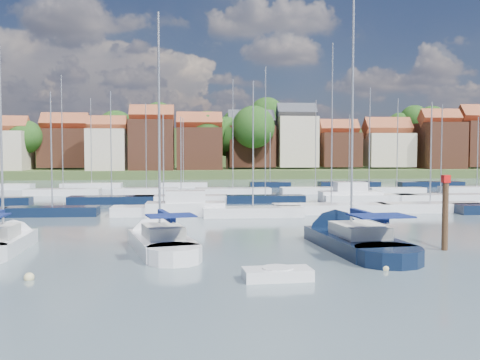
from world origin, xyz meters
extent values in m
plane|color=#465860|center=(0.00, 40.00, 0.00)|extent=(260.00, 260.00, 0.00)
cube|color=white|center=(-15.66, 3.48, 0.25)|extent=(2.71, 6.20, 1.20)
cone|color=white|center=(-15.76, 7.32, 0.25)|extent=(2.63, 3.05, 2.56)
cylinder|color=#B2B2B7|center=(-15.67, 3.91, 6.53)|extent=(0.14, 0.14, 11.36)
cube|color=white|center=(-6.49, 2.78, 0.25)|extent=(4.47, 7.43, 1.20)
cone|color=white|center=(-7.53, 6.99, 0.25)|extent=(3.62, 3.97, 2.89)
cylinder|color=white|center=(-5.66, -0.59, 0.25)|extent=(3.50, 3.50, 1.20)
cube|color=beige|center=(-6.37, 2.31, 1.20)|extent=(2.66, 3.29, 0.70)
cylinder|color=#B2B2B7|center=(-6.61, 3.25, 7.28)|extent=(0.14, 0.14, 12.86)
cylinder|color=#B2B2B7|center=(-6.14, 1.37, 2.05)|extent=(1.02, 3.77, 0.10)
cube|color=navy|center=(-6.14, 1.37, 2.20)|extent=(1.17, 3.63, 0.35)
cube|color=navy|center=(-5.84, 0.16, 2.35)|extent=(2.80, 2.28, 0.08)
cube|color=black|center=(4.79, 2.31, 0.25)|extent=(4.38, 8.76, 1.20)
cone|color=black|center=(4.24, 7.56, 0.25)|extent=(3.93, 4.45, 3.52)
cylinder|color=black|center=(5.23, -1.88, 0.25)|extent=(3.86, 3.86, 1.20)
cube|color=beige|center=(4.85, 1.73, 1.20)|extent=(2.82, 3.75, 0.70)
cylinder|color=#B2B2B7|center=(4.73, 2.90, 8.84)|extent=(0.14, 0.14, 15.99)
cylinder|color=#B2B2B7|center=(4.97, 0.57, 2.05)|extent=(0.59, 4.67, 0.10)
cube|color=navy|center=(4.97, 0.57, 2.20)|extent=(0.76, 4.46, 0.35)
cube|color=navy|center=(5.13, -0.95, 2.35)|extent=(3.19, 2.41, 0.08)
cube|color=white|center=(-0.95, -4.74, 0.21)|extent=(3.13, 1.61, 0.60)
cylinder|color=white|center=(-0.95, -4.74, 0.38)|extent=(1.41, 1.41, 0.38)
cylinder|color=#4C331E|center=(9.87, 1.50, 1.04)|extent=(0.36, 0.36, 6.58)
cube|color=red|center=(9.87, 1.50, 4.15)|extent=(0.40, 0.40, 0.44)
sphere|color=beige|center=(-11.99, -3.76, 0.00)|extent=(0.46, 0.46, 0.46)
sphere|color=beige|center=(-5.00, -0.24, 0.00)|extent=(0.42, 0.42, 0.42)
sphere|color=beige|center=(4.57, -3.27, 0.00)|extent=(0.47, 0.47, 0.47)
sphere|color=beige|center=(6.40, 7.47, 0.00)|extent=(0.41, 0.41, 0.41)
cube|color=black|center=(-17.11, 20.54, 0.35)|extent=(8.01, 2.24, 1.00)
cylinder|color=#B2B2B7|center=(-17.11, 20.54, 5.93)|extent=(0.12, 0.12, 10.16)
cube|color=white|center=(-7.27, 20.20, 0.35)|extent=(9.22, 2.58, 1.00)
cylinder|color=#B2B2B7|center=(-7.27, 20.20, 4.94)|extent=(0.12, 0.12, 8.18)
cube|color=white|center=(0.63, 18.61, 0.35)|extent=(8.78, 2.46, 1.00)
cylinder|color=#B2B2B7|center=(0.63, 18.61, 6.38)|extent=(0.12, 0.12, 11.06)
cube|color=white|center=(8.23, 20.67, 0.35)|extent=(10.79, 3.02, 1.00)
cylinder|color=#B2B2B7|center=(8.23, 20.67, 8.29)|extent=(0.12, 0.12, 14.87)
cube|color=white|center=(17.98, 21.03, 0.35)|extent=(10.13, 2.84, 1.00)
cylinder|color=#B2B2B7|center=(17.98, 21.03, 5.65)|extent=(0.12, 0.12, 9.59)
cube|color=white|center=(-5.31, 20.00, 0.50)|extent=(7.00, 2.60, 1.40)
cube|color=white|center=(-5.31, 20.00, 1.60)|extent=(3.50, 2.20, 1.30)
cube|color=black|center=(-25.24, 30.99, 0.35)|extent=(6.54, 1.83, 1.00)
cube|color=black|center=(-13.55, 31.64, 0.35)|extent=(9.30, 2.60, 1.00)
cylinder|color=#B2B2B7|center=(-13.55, 31.64, 6.59)|extent=(0.12, 0.12, 11.48)
cube|color=white|center=(-5.94, 32.01, 0.35)|extent=(10.40, 2.91, 1.00)
cylinder|color=#B2B2B7|center=(-5.94, 32.01, 5.24)|extent=(0.12, 0.12, 8.77)
cube|color=black|center=(3.48, 31.28, 0.35)|extent=(8.80, 2.46, 1.00)
cylinder|color=#B2B2B7|center=(3.48, 31.28, 8.01)|extent=(0.12, 0.12, 14.33)
cube|color=white|center=(15.40, 31.16, 0.35)|extent=(10.73, 3.00, 1.00)
cylinder|color=#B2B2B7|center=(15.40, 31.16, 6.92)|extent=(0.12, 0.12, 12.14)
cube|color=white|center=(23.82, 30.97, 0.35)|extent=(10.48, 2.93, 1.00)
cylinder|color=#B2B2B7|center=(23.82, 30.97, 5.99)|extent=(0.12, 0.12, 10.28)
cube|color=white|center=(13.46, 32.00, 0.50)|extent=(7.00, 2.60, 1.40)
cube|color=white|center=(13.46, 32.00, 1.60)|extent=(3.50, 2.20, 1.30)
cube|color=white|center=(-21.71, 44.21, 0.35)|extent=(9.71, 2.72, 1.00)
cylinder|color=#B2B2B7|center=(-21.71, 44.21, 8.29)|extent=(0.12, 0.12, 14.88)
cube|color=white|center=(-10.84, 44.51, 0.35)|extent=(8.49, 2.38, 1.00)
cylinder|color=#B2B2B7|center=(-10.84, 44.51, 6.51)|extent=(0.12, 0.12, 11.31)
cube|color=white|center=(0.79, 43.78, 0.35)|extent=(10.16, 2.85, 1.00)
cylinder|color=#B2B2B7|center=(0.79, 43.78, 8.15)|extent=(0.12, 0.12, 14.59)
cube|color=white|center=(12.17, 43.90, 0.35)|extent=(9.53, 2.67, 1.00)
cylinder|color=#B2B2B7|center=(12.17, 43.90, 6.81)|extent=(0.12, 0.12, 11.91)
cube|color=white|center=(23.16, 42.50, 0.35)|extent=(7.62, 2.13, 1.00)
cylinder|color=#B2B2B7|center=(23.16, 42.50, 6.91)|extent=(0.12, 0.12, 12.13)
cube|color=white|center=(35.22, 43.59, 0.35)|extent=(10.17, 2.85, 1.00)
cylinder|color=#B2B2B7|center=(35.22, 43.59, 5.72)|extent=(0.12, 0.12, 9.73)
cube|color=white|center=(-20.26, 56.56, 0.35)|extent=(9.24, 2.59, 1.00)
cylinder|color=#B2B2B7|center=(-20.26, 56.56, 7.43)|extent=(0.12, 0.12, 13.17)
cube|color=white|center=(-6.08, 57.30, 0.35)|extent=(7.57, 2.12, 1.00)
cylinder|color=#B2B2B7|center=(-6.08, 57.30, 5.97)|extent=(0.12, 0.12, 10.24)
cube|color=black|center=(7.88, 57.47, 0.35)|extent=(6.58, 1.84, 1.00)
cylinder|color=#B2B2B7|center=(7.88, 57.47, 4.85)|extent=(0.12, 0.12, 8.01)
cube|color=black|center=(20.94, 57.40, 0.35)|extent=(9.92, 2.78, 1.00)
cylinder|color=#B2B2B7|center=(20.94, 57.40, 6.31)|extent=(0.12, 0.12, 10.92)
cube|color=black|center=(34.28, 56.37, 0.35)|extent=(10.55, 2.95, 1.00)
cylinder|color=#B2B2B7|center=(34.28, 56.37, 6.61)|extent=(0.12, 0.12, 11.51)
cube|color=#364824|center=(0.00, 117.00, 0.30)|extent=(200.00, 70.00, 3.00)
cube|color=#364824|center=(0.00, 142.00, 5.00)|extent=(200.00, 60.00, 14.00)
cube|color=beige|center=(-44.83, 92.19, 5.88)|extent=(9.35, 10.04, 8.56)
cube|color=brown|center=(-44.83, 92.19, 11.30)|extent=(9.54, 4.63, 4.63)
cube|color=brown|center=(-33.65, 97.79, 6.56)|extent=(10.37, 9.97, 8.73)
cube|color=brown|center=(-33.65, 97.79, 12.20)|extent=(10.57, 5.13, 5.13)
cube|color=beige|center=(-22.74, 89.00, 6.08)|extent=(8.09, 8.80, 8.96)
cube|color=brown|center=(-22.74, 89.00, 11.55)|extent=(8.25, 4.00, 4.00)
cube|color=brown|center=(-13.35, 89.94, 7.08)|extent=(9.36, 10.17, 10.97)
cube|color=brown|center=(-13.35, 89.94, 13.72)|extent=(9.54, 4.63, 4.63)
cube|color=brown|center=(-3.04, 91.65, 6.31)|extent=(9.90, 8.56, 9.42)
cube|color=brown|center=(-3.04, 91.65, 12.23)|extent=(10.10, 4.90, 4.90)
cube|color=brown|center=(9.10, 96.65, 6.95)|extent=(10.59, 8.93, 9.49)
cube|color=#383A42|center=(9.10, 96.65, 12.99)|extent=(10.80, 5.24, 5.24)
cube|color=beige|center=(19.71, 95.80, 8.02)|extent=(9.01, 8.61, 11.65)
cube|color=#383A42|center=(19.71, 95.80, 14.95)|extent=(9.19, 4.46, 4.46)
cube|color=brown|center=(30.17, 97.00, 6.20)|extent=(9.10, 9.34, 8.00)
cube|color=brown|center=(30.17, 97.00, 11.32)|extent=(9.28, 4.50, 4.50)
cube|color=beige|center=(41.95, 96.59, 6.14)|extent=(10.86, 9.59, 7.88)
cube|color=brown|center=(41.95, 96.59, 11.41)|extent=(11.07, 5.37, 5.37)
cube|color=brown|center=(53.76, 93.92, 7.09)|extent=(9.18, 9.96, 10.97)
cube|color=brown|center=(53.76, 93.92, 13.70)|extent=(9.36, 4.54, 4.54)
cylinder|color=#382619|center=(56.77, 115.51, 8.51)|extent=(0.50, 0.50, 4.47)
sphere|color=#2E531A|center=(56.77, 115.51, 14.58)|extent=(8.18, 8.18, 8.18)
cylinder|color=#382619|center=(3.46, 95.93, 3.83)|extent=(0.50, 0.50, 4.46)
sphere|color=#2E531A|center=(3.46, 95.93, 9.88)|extent=(8.15, 8.15, 8.15)
cylinder|color=#382619|center=(15.22, 113.68, 8.58)|extent=(0.50, 0.50, 5.15)
sphere|color=#2E531A|center=(15.22, 113.68, 15.56)|extent=(9.41, 9.41, 9.41)
cylinder|color=#382619|center=(-13.54, 116.31, 8.68)|extent=(0.50, 0.50, 4.56)
sphere|color=#2E531A|center=(-13.54, 116.31, 14.87)|extent=(8.34, 8.34, 8.34)
cylinder|color=#382619|center=(-23.24, 105.25, 4.18)|extent=(0.50, 0.50, 5.15)
sphere|color=#2E531A|center=(-23.24, 105.25, 11.17)|extent=(9.42, 9.42, 9.42)
cylinder|color=#382619|center=(-38.67, 107.32, 6.76)|extent=(0.50, 0.50, 3.42)
sphere|color=#2E531A|center=(-38.67, 107.32, 11.40)|extent=(6.26, 6.26, 6.26)
cylinder|color=#382619|center=(13.76, 104.71, 3.48)|extent=(0.50, 0.50, 3.77)
sphere|color=#2E531A|center=(13.76, 104.71, 8.60)|extent=(6.89, 6.89, 6.89)
cylinder|color=#382619|center=(9.05, 90.94, 4.21)|extent=(0.50, 0.50, 5.21)
sphere|color=#2E531A|center=(9.05, 90.94, 11.28)|extent=(9.53, 9.53, 9.53)
cylinder|color=#382619|center=(61.93, 101.62, 3.09)|extent=(0.50, 0.50, 2.97)
sphere|color=#2E531A|center=(61.93, 101.62, 7.12)|extent=(5.44, 5.44, 5.44)
cylinder|color=#382619|center=(-1.15, 93.75, 4.02)|extent=(0.50, 0.50, 4.84)
sphere|color=#2E531A|center=(-1.15, 93.75, 10.59)|extent=(8.85, 8.85, 8.85)
cylinder|color=#382619|center=(52.68, 115.72, 8.17)|extent=(0.50, 0.50, 3.72)
sphere|color=#2E531A|center=(52.68, 115.72, 13.21)|extent=(6.80, 6.80, 6.80)
cylinder|color=#382619|center=(54.05, 94.13, 3.62)|extent=(0.50, 0.50, 4.05)
sphere|color=#2E531A|center=(54.05, 94.13, 9.11)|extent=(7.40, 7.40, 7.40)
cylinder|color=#382619|center=(-40.96, 92.79, 3.60)|extent=(0.50, 0.50, 4.00)
sphere|color=#2E531A|center=(-40.96, 92.79, 9.04)|extent=(7.32, 7.32, 7.32)
cylinder|color=#382619|center=(6.84, 113.29, 7.91)|extent=(0.50, 0.50, 3.93)
sphere|color=#2E531A|center=(6.84, 113.29, 13.24)|extent=(7.19, 7.19, 7.19)
cylinder|color=#382619|center=(30.65, 100.17, 3.51)|extent=(0.50, 0.50, 3.82)
sphere|color=#2E531A|center=(30.65, 100.17, 8.70)|extent=(6.99, 6.99, 6.99)
cylinder|color=#382619|center=(-17.44, 93.12, 3.34)|extent=(0.50, 0.50, 3.48)
sphere|color=#2E531A|center=(-17.44, 93.12, 8.07)|extent=(6.37, 6.37, 6.37)
cylinder|color=#382619|center=(57.51, 102.81, 3.09)|extent=(0.50, 0.50, 2.99)
sphere|color=#2E531A|center=(57.51, 102.81, 7.14)|extent=(5.46, 5.46, 5.46)
cylinder|color=#382619|center=(3.61, 99.04, 3.22)|extent=(0.50, 0.50, 3.25)
sphere|color=#2E531A|center=(3.61, 99.04, 7.63)|extent=(5.94, 5.94, 5.94)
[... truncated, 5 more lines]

